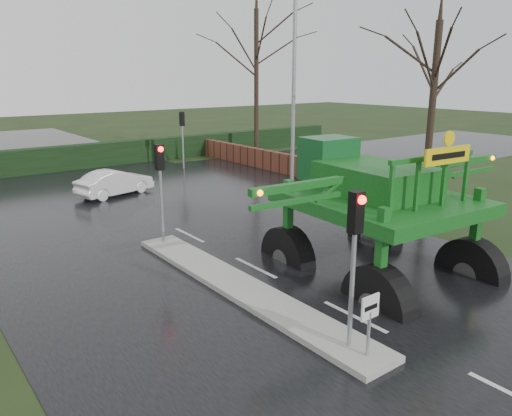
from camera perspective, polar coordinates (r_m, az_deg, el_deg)
ground at (r=12.68m, az=11.17°, el=-12.16°), size 140.00×140.00×0.00m
road_main at (r=20.18m, az=-10.44°, el=-1.71°), size 14.00×80.00×0.02m
road_cross at (r=25.52m, az=-16.61°, el=1.43°), size 80.00×12.00×0.02m
median_island at (r=13.86m, az=-1.89°, el=-9.02°), size 1.20×10.00×0.16m
hedge_row at (r=32.88m, az=-21.76°, el=5.24°), size 44.00×0.90×1.50m
brick_wall at (r=30.59m, az=2.00°, el=5.36°), size 0.40×20.00×1.20m
keep_left_sign at (r=10.45m, az=12.86°, el=-11.94°), size 0.50×0.07×1.35m
traffic_signal_near at (r=10.16m, az=11.24°, el=-3.27°), size 0.26×0.33×3.52m
traffic_signal_mid at (r=16.83m, az=-10.89°, el=4.00°), size 0.26×0.33×3.52m
traffic_signal_far at (r=31.40m, az=-8.44°, el=9.13°), size 0.26×0.33×3.52m
street_light_right at (r=25.62m, az=3.84°, el=15.57°), size 3.85×0.30×10.00m
tree_right_near at (r=24.13m, az=19.67°, el=12.91°), size 5.60×5.60×9.64m
tree_right_far at (r=35.64m, az=0.04°, el=16.26°), size 7.00×7.00×12.05m
crop_sprayer at (r=12.70m, az=13.63°, el=0.21°), size 9.73×6.38×5.45m
white_sedan at (r=25.35m, az=-15.73°, el=1.39°), size 4.02×2.24×1.26m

